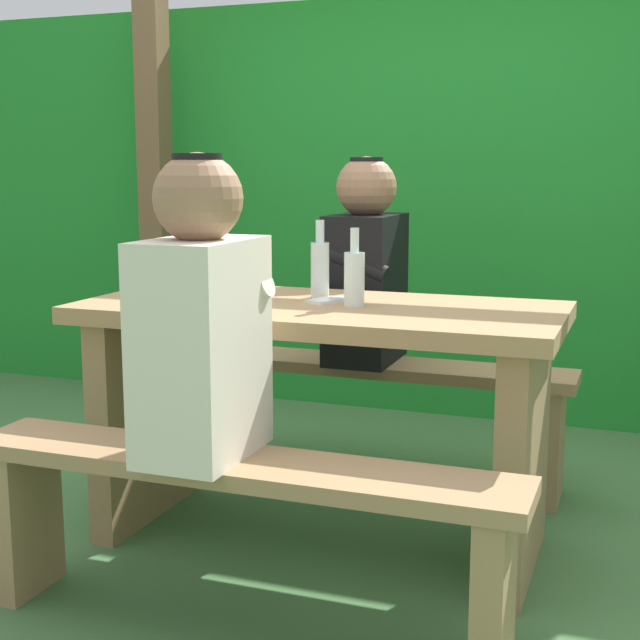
{
  "coord_description": "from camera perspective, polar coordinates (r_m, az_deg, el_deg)",
  "views": [
    {
      "loc": [
        0.9,
        -2.45,
        1.13
      ],
      "look_at": [
        0.0,
        0.0,
        0.68
      ],
      "focal_mm": 50.84,
      "sensor_mm": 36.0,
      "label": 1
    }
  ],
  "objects": [
    {
      "name": "drinking_glass",
      "position": [
        2.6,
        -4.7,
        1.68
      ],
      "size": [
        0.07,
        0.07,
        0.08
      ],
      "primitive_type": "cylinder",
      "color": "silver",
      "rests_on": "picnic_table"
    },
    {
      "name": "hedge_backdrop",
      "position": [
        4.38,
        8.37,
        7.02
      ],
      "size": [
        6.4,
        0.62,
        1.86
      ],
      "primitive_type": "cube",
      "color": "#20842A",
      "rests_on": "ground_plane"
    },
    {
      "name": "ground_plane",
      "position": [
        2.85,
        0.0,
        -13.7
      ],
      "size": [
        12.0,
        12.0,
        0.0
      ],
      "primitive_type": "plane",
      "color": "#457340"
    },
    {
      "name": "picnic_table",
      "position": [
        2.69,
        0.0,
        -3.91
      ],
      "size": [
        1.4,
        0.64,
        0.73
      ],
      "color": "#9E7A51",
      "rests_on": "ground_plane"
    },
    {
      "name": "bottle_center",
      "position": [
        2.6,
        2.2,
        2.77
      ],
      "size": [
        0.06,
        0.06,
        0.22
      ],
      "color": "silver",
      "rests_on": "picnic_table"
    },
    {
      "name": "cell_phone",
      "position": [
        2.68,
        0.65,
        1.26
      ],
      "size": [
        0.13,
        0.16,
        0.01
      ],
      "primitive_type": "cube",
      "rotation": [
        0.0,
        0.0,
        -0.48
      ],
      "color": "silver",
      "rests_on": "picnic_table"
    },
    {
      "name": "person_black_coat",
      "position": [
        3.19,
        2.87,
        3.27
      ],
      "size": [
        0.25,
        0.35,
        0.72
      ],
      "color": "black",
      "rests_on": "bench_far"
    },
    {
      "name": "bench_far",
      "position": [
        3.26,
        3.51,
        -4.75
      ],
      "size": [
        1.4,
        0.24,
        0.44
      ],
      "color": "#9E7A51",
      "rests_on": "ground_plane"
    },
    {
      "name": "bottle_left",
      "position": [
        2.75,
        -0.0,
        3.35
      ],
      "size": [
        0.06,
        0.06,
        0.24
      ],
      "color": "silver",
      "rests_on": "picnic_table"
    },
    {
      "name": "person_white_shirt",
      "position": [
        2.15,
        -7.47,
        0.07
      ],
      "size": [
        0.25,
        0.35,
        0.72
      ],
      "color": "silver",
      "rests_on": "bench_near"
    },
    {
      "name": "bench_near",
      "position": [
        2.24,
        -5.22,
        -11.7
      ],
      "size": [
        1.4,
        0.24,
        0.44
      ],
      "color": "#9E7A51",
      "rests_on": "ground_plane"
    },
    {
      "name": "pergola_post_left",
      "position": [
        4.31,
        -10.29,
        7.74
      ],
      "size": [
        0.12,
        0.12,
        1.99
      ],
      "primitive_type": "cube",
      "color": "brown",
      "rests_on": "ground_plane"
    },
    {
      "name": "bottle_right",
      "position": [
        2.84,
        -6.05,
        3.33
      ],
      "size": [
        0.06,
        0.06,
        0.21
      ],
      "color": "silver",
      "rests_on": "picnic_table"
    }
  ]
}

